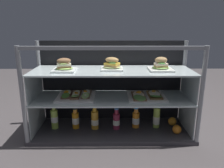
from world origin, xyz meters
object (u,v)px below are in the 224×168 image
(open_sandwich_tray_mid_left, at_px, (76,95))
(juice_bottle_front_left_end, at_px, (156,118))
(juice_bottle_back_center, at_px, (95,120))
(open_sandwich_tray_right_of_center, at_px, (146,96))
(orange_fruit_near_left_post, at_px, (172,121))
(plated_roll_sandwich_near_left_corner, at_px, (161,66))
(juice_bottle_back_right, at_px, (116,121))
(plated_roll_sandwich_mid_left, at_px, (112,65))
(juice_bottle_front_fourth, at_px, (136,119))
(plated_roll_sandwich_right_of_center, at_px, (64,67))
(juice_bottle_front_middle, at_px, (54,119))
(juice_bottle_near_post, at_px, (76,120))
(orange_fruit_beside_bottles, at_px, (177,129))

(open_sandwich_tray_mid_left, relative_size, juice_bottle_front_left_end, 1.41)
(open_sandwich_tray_mid_left, height_order, juice_bottle_back_center, open_sandwich_tray_mid_left)
(open_sandwich_tray_right_of_center, xyz_separation_m, orange_fruit_near_left_post, (0.28, 0.08, -0.29))
(juice_bottle_back_center, bearing_deg, open_sandwich_tray_right_of_center, -1.72)
(orange_fruit_near_left_post, bearing_deg, plated_roll_sandwich_near_left_corner, -151.25)
(juice_bottle_back_right, bearing_deg, open_sandwich_tray_right_of_center, -1.57)
(open_sandwich_tray_mid_left, height_order, open_sandwich_tray_right_of_center, open_sandwich_tray_mid_left)
(plated_roll_sandwich_mid_left, height_order, juice_bottle_front_fourth, plated_roll_sandwich_mid_left)
(open_sandwich_tray_right_of_center, xyz_separation_m, juice_bottle_back_center, (-0.48, 0.01, -0.24))
(open_sandwich_tray_right_of_center, bearing_deg, plated_roll_sandwich_mid_left, 176.90)
(juice_bottle_back_center, bearing_deg, open_sandwich_tray_mid_left, -179.12)
(juice_bottle_front_left_end, bearing_deg, orange_fruit_near_left_post, 13.43)
(juice_bottle_front_fourth, bearing_deg, orange_fruit_near_left_post, 5.96)
(plated_roll_sandwich_mid_left, bearing_deg, plated_roll_sandwich_near_left_corner, -4.02)
(plated_roll_sandwich_right_of_center, distance_m, open_sandwich_tray_mid_left, 0.30)
(plated_roll_sandwich_mid_left, bearing_deg, plated_roll_sandwich_right_of_center, -172.83)
(plated_roll_sandwich_right_of_center, distance_m, juice_bottle_front_middle, 0.54)
(open_sandwich_tray_mid_left, relative_size, juice_bottle_near_post, 1.65)
(open_sandwich_tray_right_of_center, xyz_separation_m, juice_bottle_back_right, (-0.27, 0.01, -0.25))
(juice_bottle_front_middle, bearing_deg, orange_fruit_near_left_post, 2.70)
(open_sandwich_tray_right_of_center, bearing_deg, plated_roll_sandwich_near_left_corner, -6.63)
(plated_roll_sandwich_mid_left, relative_size, orange_fruit_beside_bottles, 2.38)
(juice_bottle_back_center, bearing_deg, juice_bottle_near_post, 176.27)
(plated_roll_sandwich_mid_left, relative_size, plated_roll_sandwich_near_left_corner, 0.93)
(plated_roll_sandwich_right_of_center, bearing_deg, orange_fruit_beside_bottles, -3.19)
(juice_bottle_near_post, xyz_separation_m, juice_bottle_back_center, (0.19, -0.01, 0.01))
(open_sandwich_tray_right_of_center, xyz_separation_m, orange_fruit_beside_bottles, (0.28, -0.09, -0.29))
(juice_bottle_near_post, bearing_deg, plated_roll_sandwich_mid_left, -1.51)
(juice_bottle_near_post, bearing_deg, orange_fruit_beside_bottles, -7.08)
(juice_bottle_front_middle, bearing_deg, juice_bottle_near_post, 0.35)
(orange_fruit_beside_bottles, bearing_deg, juice_bottle_near_post, 172.92)
(orange_fruit_beside_bottles, bearing_deg, juice_bottle_back_right, 169.91)
(juice_bottle_front_fourth, bearing_deg, plated_roll_sandwich_near_left_corner, -15.30)
(plated_roll_sandwich_right_of_center, xyz_separation_m, open_sandwich_tray_right_of_center, (0.73, 0.03, -0.28))
(plated_roll_sandwich_mid_left, height_order, open_sandwich_tray_mid_left, plated_roll_sandwich_mid_left)
(juice_bottle_front_left_end, xyz_separation_m, orange_fruit_beside_bottles, (0.16, -0.13, -0.06))
(juice_bottle_front_middle, height_order, orange_fruit_near_left_post, juice_bottle_front_middle)
(orange_fruit_near_left_post, bearing_deg, juice_bottle_near_post, -176.80)
(juice_bottle_near_post, xyz_separation_m, orange_fruit_near_left_post, (0.94, 0.05, -0.04))
(juice_bottle_front_middle, distance_m, juice_bottle_front_left_end, 0.98)
(juice_bottle_front_fourth, bearing_deg, juice_bottle_back_right, -169.93)
(plated_roll_sandwich_near_left_corner, distance_m, orange_fruit_near_left_post, 0.61)
(plated_roll_sandwich_right_of_center, xyz_separation_m, juice_bottle_back_right, (0.46, 0.04, -0.53))
(juice_bottle_near_post, bearing_deg, juice_bottle_front_middle, -179.65)
(plated_roll_sandwich_mid_left, relative_size, juice_bottle_front_left_end, 0.79)
(open_sandwich_tray_right_of_center, xyz_separation_m, juice_bottle_front_fourth, (-0.09, 0.04, -0.25))
(open_sandwich_tray_right_of_center, distance_m, juice_bottle_back_center, 0.54)
(juice_bottle_near_post, distance_m, orange_fruit_near_left_post, 0.95)
(open_sandwich_tray_mid_left, distance_m, juice_bottle_front_fourth, 0.61)
(open_sandwich_tray_mid_left, relative_size, orange_fruit_beside_bottles, 4.22)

